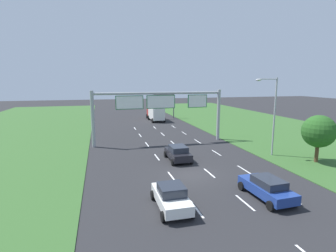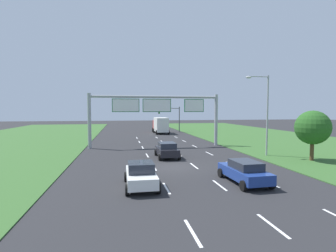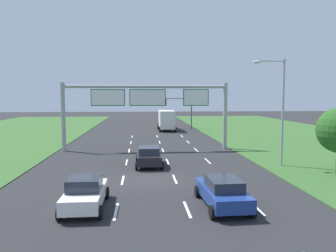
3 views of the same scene
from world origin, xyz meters
name	(u,v)px [view 3 (image 3 of 3)]	position (x,y,z in m)	size (l,w,h in m)	color
ground_plane	(149,180)	(0.00, 0.00, 0.00)	(200.00, 200.00, 0.00)	#262628
lane_dashes_inner_left	(125,170)	(-1.75, 3.00, 0.00)	(0.14, 44.40, 0.01)	white
lane_dashes_inner_right	(171,169)	(1.75, 3.00, 0.00)	(0.14, 44.40, 0.01)	white
lane_dashes_slip	(215,168)	(5.25, 3.00, 0.00)	(0.14, 44.40, 0.01)	white
car_near_red	(223,192)	(3.60, -5.73, 0.78)	(2.26, 4.50, 1.51)	navy
car_lead_silver	(149,156)	(0.11, 4.33, 0.81)	(2.14, 4.07, 1.57)	black
car_mid_lane	(85,193)	(-3.30, -5.46, 0.79)	(2.04, 4.15, 1.60)	white
box_truck	(166,120)	(3.67, 32.36, 1.76)	(2.70, 7.78, 3.29)	#B21E19
sign_gantry	(146,103)	(0.05, 12.35, 4.96)	(17.24, 0.44, 7.00)	#9EA0A5
traffic_light_mast	(180,107)	(6.30, 34.46, 3.87)	(4.76, 0.49, 5.60)	#47494F
street_lamp	(278,103)	(10.35, 3.46, 5.08)	(2.61, 0.32, 8.50)	#9EA0A5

